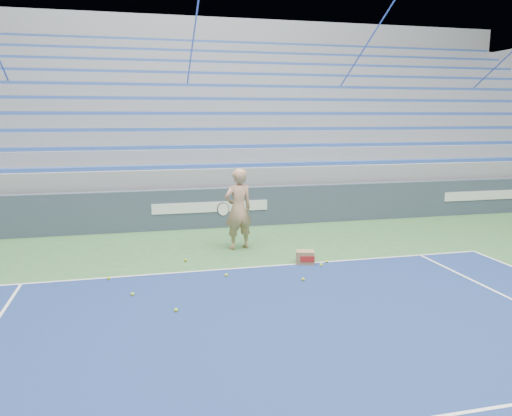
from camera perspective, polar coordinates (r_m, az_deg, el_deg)
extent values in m
cube|color=white|center=(10.23, -1.90, -6.88)|extent=(10.97, 0.05, 0.00)
cube|color=#364353|center=(13.93, -5.28, 0.02)|extent=(30.00, 0.30, 1.10)
cube|color=white|center=(13.77, -5.19, 0.11)|extent=(3.20, 0.02, 0.28)
cube|color=white|center=(17.50, 25.39, 1.34)|extent=(3.40, 0.02, 0.28)
cube|color=gray|center=(18.39, -7.38, 2.50)|extent=(30.00, 8.50, 1.10)
cube|color=gray|center=(18.30, -7.43, 4.99)|extent=(30.00, 8.50, 0.50)
cube|color=#2D51A4|center=(14.44, -5.75, 4.81)|extent=(29.60, 0.42, 0.11)
cube|color=gray|center=(18.68, -7.62, 6.63)|extent=(30.00, 7.65, 0.50)
cube|color=#2D51A4|center=(15.24, -6.24, 6.97)|extent=(29.60, 0.42, 0.11)
cube|color=gray|center=(19.08, -7.79, 8.21)|extent=(30.00, 6.80, 0.50)
cube|color=#2D51A4|center=(16.06, -6.67, 8.92)|extent=(29.60, 0.42, 0.11)
cube|color=gray|center=(19.49, -7.96, 9.72)|extent=(30.00, 5.95, 0.50)
cube|color=#2D51A4|center=(16.90, -7.07, 10.68)|extent=(29.60, 0.42, 0.11)
cube|color=gray|center=(19.91, -8.12, 11.17)|extent=(30.00, 5.10, 0.50)
cube|color=#2D51A4|center=(17.76, -7.44, 12.27)|extent=(29.60, 0.42, 0.11)
cube|color=gray|center=(20.35, -8.28, 12.55)|extent=(30.00, 4.25, 0.50)
cube|color=#2D51A4|center=(18.62, -7.77, 13.71)|extent=(29.60, 0.42, 0.11)
cube|color=gray|center=(20.80, -8.44, 13.88)|extent=(30.00, 3.40, 0.50)
cube|color=#2D51A4|center=(19.50, -8.08, 15.02)|extent=(29.60, 0.42, 0.11)
cube|color=gray|center=(21.25, -8.58, 15.15)|extent=(30.00, 2.55, 0.50)
cube|color=#2D51A4|center=(20.39, -8.37, 16.22)|extent=(29.60, 0.42, 0.11)
cube|color=gray|center=(21.72, -8.73, 16.37)|extent=(30.00, 1.70, 0.50)
cube|color=#2D51A4|center=(21.29, -8.63, 17.32)|extent=(29.60, 0.42, 0.11)
cube|color=gray|center=(22.20, -8.87, 17.53)|extent=(30.00, 0.85, 0.50)
cube|color=#2D51A4|center=(22.19, -8.88, 18.33)|extent=(29.60, 0.42, 0.11)
cube|color=gray|center=(22.76, -8.87, 11.79)|extent=(31.00, 0.40, 7.30)
cylinder|color=#3553BA|center=(18.62, -26.97, 14.08)|extent=(0.05, 8.53, 5.04)
cylinder|color=#3553BA|center=(18.28, -7.68, 15.18)|extent=(0.05, 8.53, 5.04)
cylinder|color=#3553BA|center=(19.85, 10.42, 14.72)|extent=(0.05, 8.53, 5.04)
cylinder|color=#3553BA|center=(22.93, 24.64, 13.36)|extent=(0.05, 8.53, 5.04)
imported|color=tan|center=(11.56, -2.04, -0.12)|extent=(0.78, 0.60, 1.88)
cylinder|color=black|center=(11.25, -3.53, -0.38)|extent=(0.12, 0.27, 0.08)
cylinder|color=beige|center=(10.94, -3.79, -0.16)|extent=(0.29, 0.16, 0.28)
torus|color=black|center=(10.94, -3.79, -0.16)|extent=(0.31, 0.18, 0.30)
cube|color=olive|center=(10.57, 5.64, -5.63)|extent=(0.44, 0.37, 0.28)
cube|color=#B21E19|center=(10.44, 5.90, -5.85)|extent=(0.29, 0.09, 0.13)
sphere|color=#B0D52B|center=(10.80, -8.05, -5.92)|extent=(0.07, 0.07, 0.07)
sphere|color=#B0D52B|center=(9.93, -16.48, -7.73)|extent=(0.07, 0.07, 0.07)
sphere|color=#B0D52B|center=(9.52, 5.41, -8.13)|extent=(0.07, 0.07, 0.07)
sphere|color=#B0D52B|center=(10.71, 8.08, -6.07)|extent=(0.07, 0.07, 0.07)
sphere|color=#B0D52B|center=(8.15, -9.13, -11.45)|extent=(0.07, 0.07, 0.07)
sphere|color=#B0D52B|center=(8.98, -13.94, -9.55)|extent=(0.07, 0.07, 0.07)
sphere|color=#B0D52B|center=(9.73, -3.41, -7.68)|extent=(0.07, 0.07, 0.07)
sphere|color=#B0D52B|center=(10.45, 7.46, -6.47)|extent=(0.07, 0.07, 0.07)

